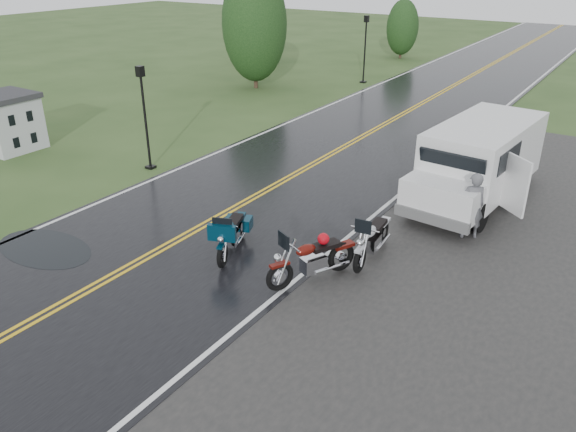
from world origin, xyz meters
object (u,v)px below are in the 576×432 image
object	(u,v)px
motorcycle_red	(280,266)
motorcycle_teal	(222,246)
lamp_post_near_left	(145,118)
lamp_post_far_left	(365,49)
motorcycle_silver	(360,250)
person_at_van	(472,207)
van_white	(418,175)

from	to	relation	value
motorcycle_red	motorcycle_teal	size ratio (longest dim) A/B	1.09
lamp_post_near_left	lamp_post_far_left	world-z (taller)	lamp_post_far_left
motorcycle_silver	lamp_post_near_left	distance (m)	10.07
motorcycle_silver	lamp_post_far_left	bearing A→B (deg)	110.62
motorcycle_red	lamp_post_near_left	world-z (taller)	lamp_post_near_left
person_at_van	lamp_post_near_left	size ratio (longest dim) A/B	0.50
motorcycle_teal	motorcycle_silver	bearing A→B (deg)	6.92
person_at_van	lamp_post_far_left	distance (m)	20.20
person_at_van	lamp_post_far_left	bearing A→B (deg)	-89.40
motorcycle_red	person_at_van	world-z (taller)	person_at_van
motorcycle_teal	person_at_van	xyz separation A→B (m)	(4.55, 5.00, 0.28)
motorcycle_red	lamp_post_near_left	size ratio (longest dim) A/B	0.65
lamp_post_near_left	lamp_post_far_left	bearing A→B (deg)	90.34
motorcycle_teal	lamp_post_far_left	bearing A→B (deg)	85.49
lamp_post_near_left	van_white	bearing A→B (deg)	9.24
motorcycle_teal	lamp_post_near_left	world-z (taller)	lamp_post_near_left
motorcycle_red	motorcycle_teal	world-z (taller)	motorcycle_red
person_at_van	motorcycle_teal	bearing A→B (deg)	13.86
motorcycle_red	lamp_post_far_left	distance (m)	23.43
motorcycle_teal	motorcycle_silver	size ratio (longest dim) A/B	0.96
lamp_post_near_left	motorcycle_red	bearing A→B (deg)	-26.45
motorcycle_red	van_white	distance (m)	5.89
person_at_van	van_white	bearing A→B (deg)	-54.39
motorcycle_teal	van_white	distance (m)	6.34
motorcycle_red	lamp_post_far_left	xyz separation A→B (m)	(-8.63, 21.75, 1.23)
van_white	lamp_post_near_left	world-z (taller)	lamp_post_near_left
person_at_van	motorcycle_red	bearing A→B (deg)	27.63
motorcycle_red	motorcycle_teal	xyz separation A→B (m)	(-1.77, 0.11, -0.06)
motorcycle_red	motorcycle_silver	bearing A→B (deg)	81.01
motorcycle_teal	motorcycle_silver	distance (m)	3.35
motorcycle_silver	lamp_post_far_left	size ratio (longest dim) A/B	0.59
motorcycle_teal	motorcycle_silver	world-z (taller)	motorcycle_silver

